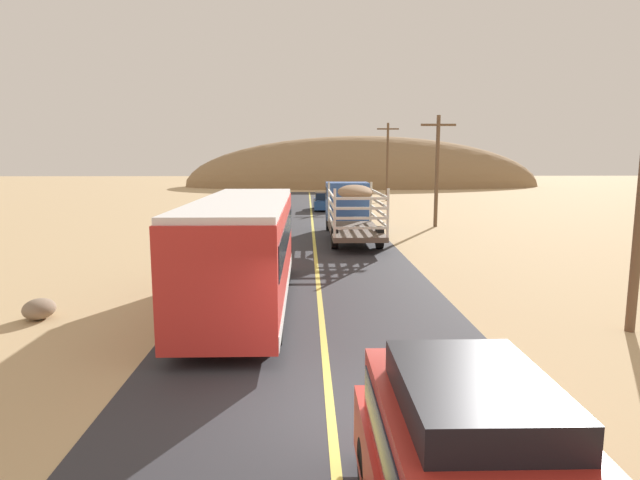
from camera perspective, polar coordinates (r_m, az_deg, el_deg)
ground_plane at (r=9.87m, az=1.11°, el=-17.76°), size 240.00×240.00×0.00m
road_surface at (r=9.87m, az=1.11°, el=-17.70°), size 8.00×120.00×0.02m
road_centre_line at (r=9.86m, az=1.11°, el=-17.64°), size 0.16×117.60×0.00m
livestock_truck at (r=30.35m, az=3.18°, el=3.81°), size 2.53×9.70×3.02m
bus at (r=15.84m, az=-8.10°, el=-0.99°), size 2.54×10.00×3.21m
car_far at (r=45.37m, az=0.47°, el=4.08°), size 1.80×4.40×1.46m
power_pole_mid at (r=34.99m, az=12.33°, el=7.56°), size 2.20×0.24×7.01m
power_pole_far at (r=55.57m, az=7.18°, el=8.50°), size 2.20×0.24×7.84m
boulder_near_shoulder at (r=16.78m, az=-27.67°, el=-6.50°), size 0.83×1.01×0.56m
distant_hill at (r=82.91m, az=4.50°, el=5.70°), size 53.88×18.91×15.23m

